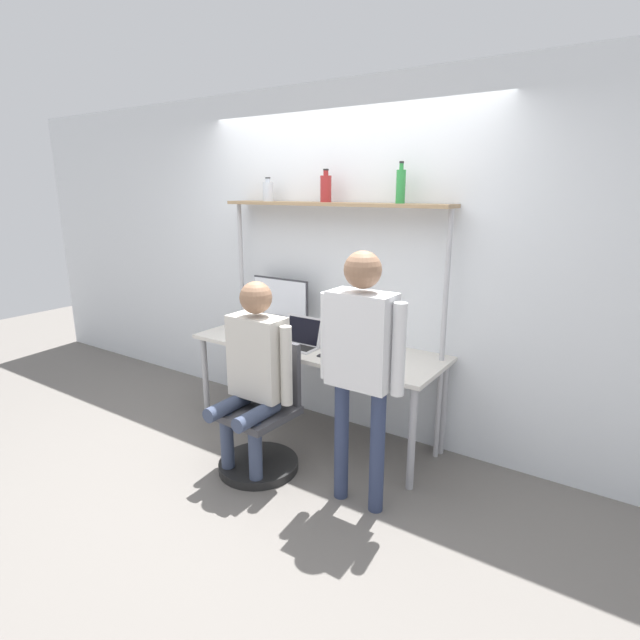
% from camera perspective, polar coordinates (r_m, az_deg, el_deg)
% --- Properties ---
extents(ground_plane, '(12.00, 12.00, 0.00)m').
position_cam_1_polar(ground_plane, '(3.88, -3.60, -14.86)').
color(ground_plane, slate).
extents(wall_back, '(8.00, 0.06, 2.70)m').
position_cam_1_polar(wall_back, '(4.01, 2.44, 6.62)').
color(wall_back, silver).
rests_on(wall_back, ground_plane).
extents(desk, '(2.01, 0.67, 0.75)m').
position_cam_1_polar(desk, '(3.87, -0.53, -3.88)').
color(desk, beige).
rests_on(desk, ground_plane).
extents(shelf_unit, '(1.91, 0.24, 1.82)m').
position_cam_1_polar(shelf_unit, '(3.86, 1.23, 9.17)').
color(shelf_unit, '#997A56').
rests_on(shelf_unit, ground_plane).
extents(monitor, '(0.56, 0.24, 0.45)m').
position_cam_1_polar(monitor, '(4.21, -4.55, 2.10)').
color(monitor, '#333338').
rests_on(monitor, desk).
extents(laptop, '(0.33, 0.23, 0.22)m').
position_cam_1_polar(laptop, '(3.81, -2.27, -2.09)').
color(laptop, '#BCBCC1').
rests_on(laptop, desk).
extents(cell_phone, '(0.07, 0.15, 0.01)m').
position_cam_1_polar(cell_phone, '(3.62, 0.73, -3.92)').
color(cell_phone, black).
rests_on(cell_phone, desk).
extents(office_chair, '(0.56, 0.56, 0.91)m').
position_cam_1_polar(office_chair, '(3.60, -6.68, -12.48)').
color(office_chair, black).
rests_on(office_chair, ground_plane).
extents(person_seated, '(0.56, 0.47, 1.34)m').
position_cam_1_polar(person_seated, '(3.36, -7.50, -5.00)').
color(person_seated, '#38425B').
rests_on(person_seated, ground_plane).
extents(person_standing, '(0.55, 0.21, 1.59)m').
position_cam_1_polar(person_standing, '(2.91, 4.71, -3.52)').
color(person_standing, '#2D3856').
rests_on(person_standing, ground_plane).
extents(bottle_red, '(0.08, 0.08, 0.24)m').
position_cam_1_polar(bottle_red, '(3.86, 0.67, 14.84)').
color(bottle_red, maroon).
rests_on(bottle_red, shelf_unit).
extents(bottle_green, '(0.06, 0.06, 0.28)m').
position_cam_1_polar(bottle_green, '(3.56, 9.21, 14.91)').
color(bottle_green, '#2D8C3F').
rests_on(bottle_green, shelf_unit).
extents(bottle_clear, '(0.09, 0.09, 0.19)m').
position_cam_1_polar(bottle_clear, '(4.20, -5.95, 14.45)').
color(bottle_clear, silver).
rests_on(bottle_clear, shelf_unit).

